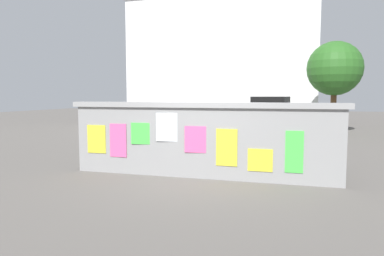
{
  "coord_description": "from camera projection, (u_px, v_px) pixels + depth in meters",
  "views": [
    {
      "loc": [
        2.01,
        -7.76,
        1.89
      ],
      "look_at": [
        -0.69,
        1.72,
        0.98
      ],
      "focal_mm": 32.93,
      "sensor_mm": 36.0,
      "label": 1
    }
  ],
  "objects": [
    {
      "name": "ground",
      "position": [
        245.0,
        138.0,
        15.81
      ],
      "size": [
        60.0,
        60.0,
        0.0
      ],
      "primitive_type": "plane",
      "color": "#605B56"
    },
    {
      "name": "poster_wall",
      "position": [
        200.0,
        139.0,
        8.07
      ],
      "size": [
        6.4,
        0.42,
        1.73
      ],
      "color": "gray",
      "rests_on": "ground"
    },
    {
      "name": "auto_rickshaw_truck",
      "position": [
        245.0,
        121.0,
        13.6
      ],
      "size": [
        3.76,
        1.95,
        1.85
      ],
      "color": "black",
      "rests_on": "ground"
    },
    {
      "name": "motorcycle",
      "position": [
        146.0,
        143.0,
        10.62
      ],
      "size": [
        1.89,
        0.59,
        0.87
      ],
      "color": "black",
      "rests_on": "ground"
    },
    {
      "name": "bicycle_near",
      "position": [
        305.0,
        155.0,
        9.0
      ],
      "size": [
        1.65,
        0.6,
        0.95
      ],
      "color": "black",
      "rests_on": "ground"
    },
    {
      "name": "person_walking",
      "position": [
        244.0,
        130.0,
        9.1
      ],
      "size": [
        0.42,
        0.42,
        1.62
      ],
      "color": "#338CBF",
      "rests_on": "ground"
    },
    {
      "name": "tree_roadside",
      "position": [
        335.0,
        69.0,
        17.58
      ],
      "size": [
        2.7,
        2.7,
        4.59
      ],
      "color": "brown",
      "rests_on": "ground"
    },
    {
      "name": "building_background",
      "position": [
        225.0,
        60.0,
        25.11
      ],
      "size": [
        12.65,
        6.63,
        8.76
      ],
      "color": "white",
      "rests_on": "ground"
    }
  ]
}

